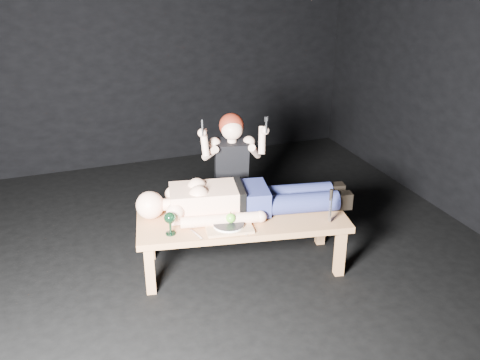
% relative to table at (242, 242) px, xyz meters
% --- Properties ---
extents(ground, '(5.00, 5.00, 0.00)m').
position_rel_table_xyz_m(ground, '(-0.28, 0.08, -0.23)').
color(ground, black).
rests_on(ground, ground).
extents(back_wall, '(5.00, 0.00, 5.00)m').
position_rel_table_xyz_m(back_wall, '(-0.28, 2.58, 1.27)').
color(back_wall, black).
rests_on(back_wall, ground).
extents(table, '(1.73, 0.90, 0.45)m').
position_rel_table_xyz_m(table, '(0.00, 0.00, 0.00)').
color(table, '#A46C3D').
rests_on(table, ground).
extents(lying_man, '(1.83, 0.85, 0.28)m').
position_rel_table_xyz_m(lying_man, '(0.07, 0.09, 0.37)').
color(lying_man, beige).
rests_on(lying_man, table).
extents(kneeling_woman, '(0.77, 0.82, 1.17)m').
position_rel_table_xyz_m(kneeling_woman, '(0.12, 0.61, 0.36)').
color(kneeling_woman, black).
rests_on(kneeling_woman, ground).
extents(serving_tray, '(0.38, 0.30, 0.02)m').
position_rel_table_xyz_m(serving_tray, '(-0.16, -0.13, 0.24)').
color(serving_tray, tan).
rests_on(serving_tray, table).
extents(plate, '(0.26, 0.26, 0.02)m').
position_rel_table_xyz_m(plate, '(-0.16, -0.13, 0.26)').
color(plate, white).
rests_on(plate, serving_tray).
extents(apple, '(0.08, 0.08, 0.08)m').
position_rel_table_xyz_m(apple, '(-0.14, -0.12, 0.30)').
color(apple, '#539F1C').
rests_on(apple, plate).
extents(goblet, '(0.10, 0.10, 0.18)m').
position_rel_table_xyz_m(goblet, '(-0.59, -0.07, 0.32)').
color(goblet, black).
rests_on(goblet, table).
extents(fork_flat, '(0.05, 0.17, 0.01)m').
position_rel_table_xyz_m(fork_flat, '(-0.42, -0.14, 0.23)').
color(fork_flat, '#B2B2B7').
rests_on(fork_flat, table).
extents(knife_flat, '(0.10, 0.16, 0.01)m').
position_rel_table_xyz_m(knife_flat, '(-0.02, -0.20, 0.23)').
color(knife_flat, '#B2B2B7').
rests_on(knife_flat, table).
extents(spoon_flat, '(0.13, 0.14, 0.01)m').
position_rel_table_xyz_m(spoon_flat, '(-0.04, -0.07, 0.23)').
color(spoon_flat, '#B2B2B7').
rests_on(spoon_flat, table).
extents(carving_knife, '(0.04, 0.05, 0.28)m').
position_rel_table_xyz_m(carving_knife, '(0.61, -0.31, 0.37)').
color(carving_knife, '#B2B2B7').
rests_on(carving_knife, table).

